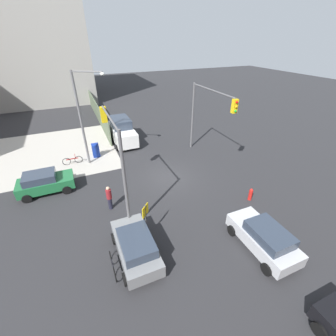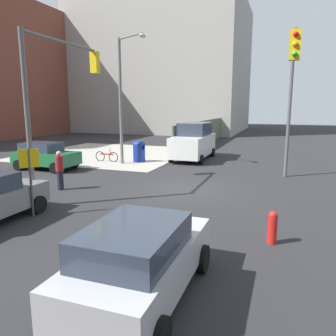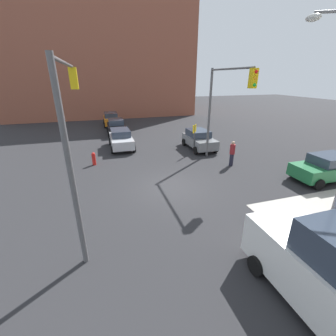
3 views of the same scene
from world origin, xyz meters
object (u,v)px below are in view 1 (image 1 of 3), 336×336
at_px(traffic_signal_se_corner, 207,109).
at_px(bicycle_at_crosswalk, 113,266).
at_px(hatchback_gray, 136,246).
at_px(street_lamp_corner, 84,113).
at_px(hatchback_green, 45,182).
at_px(hatchback_silver, 264,237).
at_px(fire_hydrant, 251,194).
at_px(pedestrian_crossing, 109,197).
at_px(traffic_signal_nw_corner, 115,150).
at_px(mailbox_blue, 96,149).
at_px(van_white_delivery, 122,131).
at_px(bicycle_leaning_on_fence, 73,160).

xyz_separation_m(traffic_signal_se_corner, bicycle_at_crosswalk, (-8.84, 10.50, -4.34)).
bearing_deg(bicycle_at_crosswalk, traffic_signal_se_corner, -49.90).
bearing_deg(traffic_signal_se_corner, hatchback_gray, 132.84).
relative_size(street_lamp_corner, hatchback_green, 2.07).
distance_m(street_lamp_corner, hatchback_silver, 16.00).
xyz_separation_m(fire_hydrant, pedestrian_crossing, (3.00, 9.40, 0.45)).
bearing_deg(hatchback_silver, fire_hydrant, -32.64).
bearing_deg(traffic_signal_nw_corner, street_lamp_corner, 7.30).
height_order(traffic_signal_se_corner, mailbox_blue, traffic_signal_se_corner).
height_order(street_lamp_corner, bicycle_at_crosswalk, street_lamp_corner).
xyz_separation_m(street_lamp_corner, van_white_delivery, (3.60, -3.67, -3.42)).
bearing_deg(traffic_signal_nw_corner, bicycle_leaning_on_fence, 18.23).
distance_m(fire_hydrant, bicycle_at_crosswalk, 10.36).
height_order(traffic_signal_se_corner, hatchback_silver, traffic_signal_se_corner).
distance_m(traffic_signal_se_corner, van_white_delivery, 9.73).
bearing_deg(street_lamp_corner, van_white_delivery, -45.61).
bearing_deg(mailbox_blue, pedestrian_crossing, 178.60).
distance_m(traffic_signal_se_corner, bicycle_leaning_on_fence, 12.97).
bearing_deg(hatchback_gray, traffic_signal_se_corner, -47.16).
bearing_deg(bicycle_leaning_on_fence, fire_hydrant, -132.93).
relative_size(traffic_signal_se_corner, bicycle_leaning_on_fence, 3.71).
bearing_deg(hatchback_gray, bicycle_at_crosswalk, 103.81).
xyz_separation_m(hatchback_green, bicycle_at_crosswalk, (-8.66, -3.26, -0.50)).
distance_m(hatchback_silver, bicycle_at_crosswalk, 8.08).
bearing_deg(hatchback_silver, bicycle_leaning_on_fence, 32.36).
distance_m(traffic_signal_nw_corner, bicycle_leaning_on_fence, 9.62).
bearing_deg(traffic_signal_se_corner, hatchback_silver, 166.09).
bearing_deg(van_white_delivery, mailbox_blue, 127.13).
bearing_deg(hatchback_green, van_white_delivery, -47.82).
bearing_deg(bicycle_at_crosswalk, pedestrian_crossing, -9.46).
distance_m(street_lamp_corner, pedestrian_crossing, 7.97).
height_order(traffic_signal_se_corner, hatchback_green, traffic_signal_se_corner).
xyz_separation_m(fire_hydrant, hatchback_gray, (-1.48, 8.89, 0.36)).
xyz_separation_m(van_white_delivery, bicycle_leaning_on_fence, (-3.02, 5.40, -0.93)).
height_order(fire_hydrant, van_white_delivery, van_white_delivery).
bearing_deg(pedestrian_crossing, van_white_delivery, 50.98).
height_order(bicycle_leaning_on_fence, bicycle_at_crosswalk, same).
relative_size(hatchback_silver, hatchback_green, 1.05).
height_order(mailbox_blue, hatchback_green, hatchback_green).
relative_size(traffic_signal_nw_corner, hatchback_gray, 1.65).
xyz_separation_m(van_white_delivery, bicycle_at_crosswalk, (-15.43, 4.20, -0.93)).
distance_m(street_lamp_corner, hatchback_gray, 12.16).
distance_m(fire_hydrant, hatchback_green, 15.12).
bearing_deg(van_white_delivery, traffic_signal_se_corner, -136.27).
relative_size(pedestrian_crossing, bicycle_leaning_on_fence, 1.03).
relative_size(fire_hydrant, hatchback_silver, 0.23).
relative_size(fire_hydrant, van_white_delivery, 0.17).
height_order(traffic_signal_nw_corner, fire_hydrant, traffic_signal_nw_corner).
xyz_separation_m(fire_hydrant, van_white_delivery, (13.62, 6.00, 0.79)).
relative_size(fire_hydrant, bicycle_at_crosswalk, 0.54).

